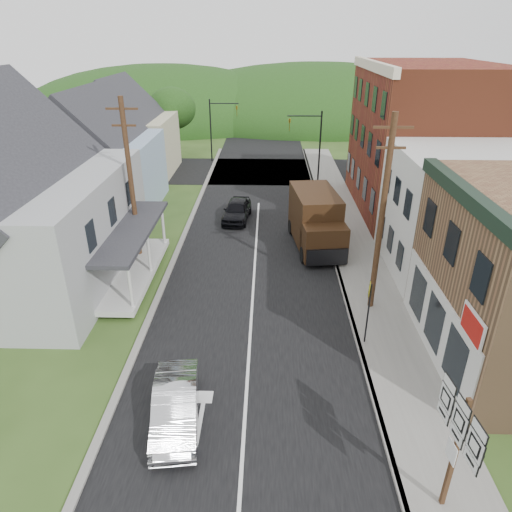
# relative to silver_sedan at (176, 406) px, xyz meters

# --- Properties ---
(ground) EXTENTS (120.00, 120.00, 0.00)m
(ground) POSITION_rel_silver_sedan_xyz_m (2.27, 3.73, -0.68)
(ground) COLOR #2D4719
(ground) RESTS_ON ground
(road) EXTENTS (9.00, 90.00, 0.02)m
(road) POSITION_rel_silver_sedan_xyz_m (2.27, 13.73, -0.68)
(road) COLOR black
(road) RESTS_ON ground
(cross_road) EXTENTS (60.00, 9.00, 0.02)m
(cross_road) POSITION_rel_silver_sedan_xyz_m (2.27, 30.73, -0.68)
(cross_road) COLOR black
(cross_road) RESTS_ON ground
(sidewalk_right) EXTENTS (2.80, 55.00, 0.15)m
(sidewalk_right) POSITION_rel_silver_sedan_xyz_m (8.17, 11.73, -0.60)
(sidewalk_right) COLOR slate
(sidewalk_right) RESTS_ON ground
(curb_right) EXTENTS (0.20, 55.00, 0.15)m
(curb_right) POSITION_rel_silver_sedan_xyz_m (6.82, 11.73, -0.60)
(curb_right) COLOR slate
(curb_right) RESTS_ON ground
(curb_left) EXTENTS (0.30, 55.00, 0.12)m
(curb_left) POSITION_rel_silver_sedan_xyz_m (-2.38, 11.73, -0.62)
(curb_left) COLOR slate
(curb_left) RESTS_ON ground
(storefront_white) EXTENTS (8.00, 7.00, 6.50)m
(storefront_white) POSITION_rel_silver_sedan_xyz_m (13.57, 11.23, 2.57)
(storefront_white) COLOR silver
(storefront_white) RESTS_ON ground
(storefront_red) EXTENTS (8.00, 12.00, 10.00)m
(storefront_red) POSITION_rel_silver_sedan_xyz_m (13.57, 20.73, 4.32)
(storefront_red) COLOR maroon
(storefront_red) RESTS_ON ground
(house_gray) EXTENTS (10.20, 12.24, 8.35)m
(house_gray) POSITION_rel_silver_sedan_xyz_m (-9.73, 9.73, 3.56)
(house_gray) COLOR #9B9DA0
(house_gray) RESTS_ON ground
(house_blue) EXTENTS (7.14, 8.16, 7.28)m
(house_blue) POSITION_rel_silver_sedan_xyz_m (-8.73, 20.73, 3.02)
(house_blue) COLOR #98B5D0
(house_blue) RESTS_ON ground
(house_cream) EXTENTS (7.14, 8.16, 7.28)m
(house_cream) POSITION_rel_silver_sedan_xyz_m (-9.23, 29.73, 3.02)
(house_cream) COLOR beige
(house_cream) RESTS_ON ground
(utility_pole_right) EXTENTS (1.60, 0.26, 9.00)m
(utility_pole_right) POSITION_rel_silver_sedan_xyz_m (7.87, 7.23, 3.98)
(utility_pole_right) COLOR #472D19
(utility_pole_right) RESTS_ON ground
(utility_pole_left) EXTENTS (1.60, 0.26, 9.00)m
(utility_pole_left) POSITION_rel_silver_sedan_xyz_m (-4.23, 11.73, 3.98)
(utility_pole_left) COLOR #472D19
(utility_pole_left) RESTS_ON ground
(traffic_signal_right) EXTENTS (2.87, 0.20, 6.00)m
(traffic_signal_right) POSITION_rel_silver_sedan_xyz_m (6.58, 27.23, 3.08)
(traffic_signal_right) COLOR black
(traffic_signal_right) RESTS_ON ground
(traffic_signal_left) EXTENTS (2.87, 0.20, 6.00)m
(traffic_signal_left) POSITION_rel_silver_sedan_xyz_m (-2.03, 34.23, 3.08)
(traffic_signal_left) COLOR black
(traffic_signal_left) RESTS_ON ground
(tree_left_c) EXTENTS (5.80, 5.80, 8.41)m
(tree_left_c) POSITION_rel_silver_sedan_xyz_m (-16.73, 23.73, 5.26)
(tree_left_c) COLOR #382616
(tree_left_c) RESTS_ON ground
(tree_left_d) EXTENTS (4.80, 4.80, 6.94)m
(tree_left_d) POSITION_rel_silver_sedan_xyz_m (-6.73, 35.73, 4.21)
(tree_left_d) COLOR #382616
(tree_left_d) RESTS_ON ground
(forested_ridge) EXTENTS (90.00, 30.00, 16.00)m
(forested_ridge) POSITION_rel_silver_sedan_xyz_m (2.27, 58.73, -0.68)
(forested_ridge) COLOR #1A3510
(forested_ridge) RESTS_ON ground
(silver_sedan) EXTENTS (1.95, 4.25, 1.35)m
(silver_sedan) POSITION_rel_silver_sedan_xyz_m (0.00, 0.00, 0.00)
(silver_sedan) COLOR #BABABF
(silver_sedan) RESTS_ON ground
(dark_sedan) EXTENTS (2.06, 4.32, 1.42)m
(dark_sedan) POSITION_rel_silver_sedan_xyz_m (0.84, 18.32, 0.04)
(dark_sedan) COLOR black
(dark_sedan) RESTS_ON ground
(delivery_van) EXTENTS (3.09, 6.19, 3.32)m
(delivery_van) POSITION_rel_silver_sedan_xyz_m (5.85, 14.06, 1.01)
(delivery_van) COLOR black
(delivery_van) RESTS_ON ground
(route_sign_cluster) EXTENTS (0.28, 2.15, 3.77)m
(route_sign_cluster) POSITION_rel_silver_sedan_xyz_m (7.79, -2.85, 1.92)
(route_sign_cluster) COLOR #472D19
(route_sign_cluster) RESTS_ON sidewalk_right
(warning_sign) EXTENTS (0.27, 0.78, 2.93)m
(warning_sign) POSITION_rel_silver_sedan_xyz_m (7.05, 4.39, 1.35)
(warning_sign) COLOR black
(warning_sign) RESTS_ON sidewalk_right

